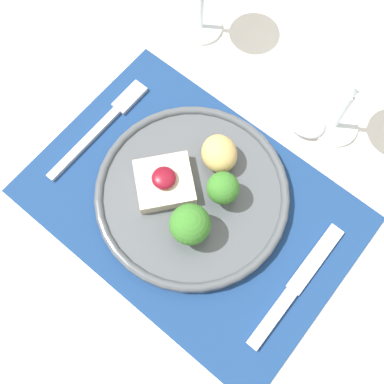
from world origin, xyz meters
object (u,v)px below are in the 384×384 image
at_px(spoon, 298,117).
at_px(wine_glass_near, 360,85).
at_px(knife, 290,293).
at_px(fork, 105,123).
at_px(dinner_plate, 193,193).

height_order(spoon, wine_glass_near, wine_glass_near).
bearing_deg(knife, spoon, 121.78).
height_order(knife, wine_glass_near, wine_glass_near).
bearing_deg(spoon, fork, -135.95).
bearing_deg(wine_glass_near, dinner_plate, -112.74).
distance_m(spoon, wine_glass_near, 0.12).
relative_size(spoon, wine_glass_near, 1.17).
distance_m(knife, spoon, 0.26).
bearing_deg(dinner_plate, fork, 177.87).
bearing_deg(wine_glass_near, spoon, -153.15).
bearing_deg(spoon, wine_glass_near, 29.93).
bearing_deg(knife, wine_glass_near, 109.62).
bearing_deg(spoon, dinner_plate, -99.42).
relative_size(fork, wine_glass_near, 1.26).
distance_m(fork, knife, 0.35).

